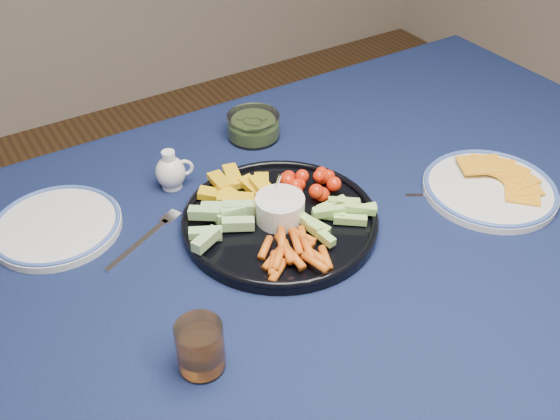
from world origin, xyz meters
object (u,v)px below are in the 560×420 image
pickle_bowl (254,127)px  crudite_platter (279,217)px  dining_table (321,282)px  cheese_plate (490,187)px  juice_tumbler (201,349)px  creamer_pitcher (171,172)px  side_plate_extra (56,225)px

pickle_bowl → crudite_platter: bearing=-111.6°
dining_table → cheese_plate: bearing=-6.9°
dining_table → pickle_bowl: size_ratio=14.89×
juice_tumbler → creamer_pitcher: bearing=71.2°
crudite_platter → creamer_pitcher: (-0.11, 0.21, 0.01)m
juice_tumbler → pickle_bowl: bearing=53.2°
creamer_pitcher → juice_tumbler: same height
dining_table → juice_tumbler: (-0.29, -0.12, 0.12)m
crudite_platter → pickle_bowl: (0.11, 0.28, 0.00)m
creamer_pitcher → pickle_bowl: bearing=18.3°
cheese_plate → juice_tumbler: juice_tumbler is taller
pickle_bowl → side_plate_extra: (-0.45, -0.08, -0.01)m
crudite_platter → cheese_plate: size_ratio=1.39×
juice_tumbler → side_plate_extra: juice_tumbler is taller
crudite_platter → juice_tumbler: 0.32m
cheese_plate → side_plate_extra: bearing=155.9°
crudite_platter → side_plate_extra: bearing=149.5°
dining_table → side_plate_extra: (-0.37, 0.28, 0.10)m
juice_tumbler → side_plate_extra: size_ratio=0.35×
juice_tumbler → cheese_plate: bearing=6.5°
crudite_platter → creamer_pitcher: bearing=117.8°
crudite_platter → pickle_bowl: size_ratio=3.10×
pickle_bowl → cheese_plate: pickle_bowl is taller
cheese_plate → side_plate_extra: cheese_plate is taller
creamer_pitcher → cheese_plate: creamer_pitcher is taller
crudite_platter → dining_table: bearing=-66.0°
side_plate_extra → juice_tumbler: bearing=-77.7°
dining_table → side_plate_extra: size_ratio=7.40×
creamer_pitcher → dining_table: bearing=-63.2°
pickle_bowl → cheese_plate: bearing=-55.7°
dining_table → cheese_plate: (0.35, -0.04, 0.10)m
creamer_pitcher → juice_tumbler: size_ratio=1.01×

